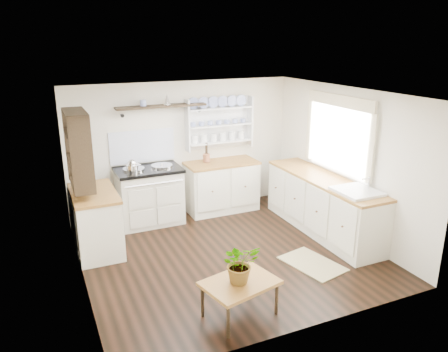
{
  "coord_description": "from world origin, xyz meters",
  "views": [
    {
      "loc": [
        -2.38,
        -5.18,
        2.98
      ],
      "look_at": [
        0.05,
        0.25,
        1.1
      ],
      "focal_mm": 35.0,
      "sensor_mm": 36.0,
      "label": 1
    }
  ],
  "objects": [
    {
      "name": "potted_plant",
      "position": [
        -0.5,
        -1.4,
        0.66
      ],
      "size": [
        0.43,
        0.38,
        0.45
      ],
      "primitive_type": "imported",
      "rotation": [
        0.0,
        0.0,
        -0.05
      ],
      "color": "#3F7233",
      "rests_on": "center_table"
    },
    {
      "name": "utensil_crock",
      "position": [
        0.35,
        1.68,
        0.98
      ],
      "size": [
        0.12,
        0.12,
        0.14
      ],
      "primitive_type": "cylinder",
      "color": "#935535",
      "rests_on": "back_cabinets"
    },
    {
      "name": "left_shelving",
      "position": [
        -1.84,
        0.9,
        1.55
      ],
      "size": [
        0.28,
        0.8,
        1.05
      ],
      "primitive_type": "cube",
      "color": "black",
      "rests_on": "wall_left"
    },
    {
      "name": "wall_left",
      "position": [
        -2.0,
        0.0,
        1.15
      ],
      "size": [
        0.02,
        3.8,
        2.3
      ],
      "primitive_type": "cube",
      "color": "silver",
      "rests_on": "ground"
    },
    {
      "name": "floor_rug",
      "position": [
        0.93,
        -0.77,
        0.01
      ],
      "size": [
        0.72,
        0.95,
        0.02
      ],
      "primitive_type": "cube",
      "rotation": [
        0.0,
        0.0,
        0.22
      ],
      "color": "#8B7F51",
      "rests_on": "floor"
    },
    {
      "name": "kettle",
      "position": [
        -1.01,
        1.45,
        1.04
      ],
      "size": [
        0.18,
        0.18,
        0.22
      ],
      "primitive_type": null,
      "color": "silver",
      "rests_on": "aga_cooker"
    },
    {
      "name": "high_shelf",
      "position": [
        -0.4,
        1.78,
        1.91
      ],
      "size": [
        1.5,
        0.29,
        0.16
      ],
      "color": "black",
      "rests_on": "wall_back"
    },
    {
      "name": "right_cabinets",
      "position": [
        1.7,
        0.1,
        0.46
      ],
      "size": [
        0.62,
        2.43,
        0.9
      ],
      "color": "#EEE8CD",
      "rests_on": "floor"
    },
    {
      "name": "back_cabinets",
      "position": [
        0.6,
        1.6,
        0.46
      ],
      "size": [
        1.27,
        0.63,
        0.9
      ],
      "color": "#EEE8CD",
      "rests_on": "floor"
    },
    {
      "name": "wall_right",
      "position": [
        2.0,
        0.0,
        1.15
      ],
      "size": [
        0.02,
        3.8,
        2.3
      ],
      "primitive_type": "cube",
      "color": "silver",
      "rests_on": "ground"
    },
    {
      "name": "center_table",
      "position": [
        -0.5,
        -1.4,
        0.38
      ],
      "size": [
        0.9,
        0.73,
        0.43
      ],
      "rotation": [
        0.0,
        0.0,
        0.23
      ],
      "color": "brown",
      "rests_on": "floor"
    },
    {
      "name": "belfast_sink",
      "position": [
        1.7,
        -0.65,
        0.8
      ],
      "size": [
        0.55,
        0.6,
        0.45
      ],
      "color": "white",
      "rests_on": "right_cabinets"
    },
    {
      "name": "floor",
      "position": [
        0.0,
        0.0,
        0.0
      ],
      "size": [
        4.0,
        3.8,
        0.01
      ],
      "primitive_type": "cube",
      "color": "black",
      "rests_on": "ground"
    },
    {
      "name": "window",
      "position": [
        1.95,
        0.15,
        1.56
      ],
      "size": [
        0.08,
        1.55,
        1.22
      ],
      "color": "white",
      "rests_on": "wall_right"
    },
    {
      "name": "aga_cooker",
      "position": [
        -0.73,
        1.57,
        0.48
      ],
      "size": [
        1.06,
        0.74,
        0.98
      ],
      "color": "beige",
      "rests_on": "floor"
    },
    {
      "name": "plate_rack",
      "position": [
        0.65,
        1.86,
        1.56
      ],
      "size": [
        1.2,
        0.22,
        0.9
      ],
      "color": "white",
      "rests_on": "wall_back"
    },
    {
      "name": "ceiling",
      "position": [
        0.0,
        0.0,
        2.3
      ],
      "size": [
        4.0,
        3.8,
        0.01
      ],
      "primitive_type": "cube",
      "color": "white",
      "rests_on": "wall_back"
    },
    {
      "name": "left_cabinets",
      "position": [
        -1.7,
        0.9,
        0.46
      ],
      "size": [
        0.62,
        1.13,
        0.9
      ],
      "color": "#EEE8CD",
      "rests_on": "floor"
    },
    {
      "name": "wall_back",
      "position": [
        0.0,
        1.9,
        1.15
      ],
      "size": [
        4.0,
        0.02,
        2.3
      ],
      "primitive_type": "cube",
      "color": "silver",
      "rests_on": "ground"
    }
  ]
}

